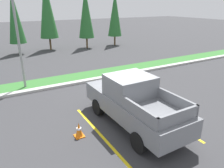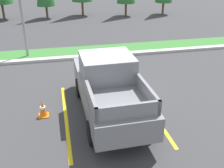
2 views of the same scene
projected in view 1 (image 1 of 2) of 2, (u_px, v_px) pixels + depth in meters
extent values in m
plane|color=#38383A|center=(124.00, 115.00, 9.93)|extent=(120.00, 120.00, 0.00)
cube|color=yellow|center=(100.00, 135.00, 8.45)|extent=(0.12, 4.80, 0.01)
cube|color=yellow|center=(161.00, 116.00, 9.88)|extent=(0.12, 4.80, 0.01)
cube|color=#B2B2AD|center=(83.00, 81.00, 13.98)|extent=(56.00, 0.40, 0.15)
cube|color=#387533|center=(77.00, 77.00, 14.89)|extent=(56.00, 1.80, 0.06)
cylinder|color=black|center=(98.00, 107.00, 9.88)|extent=(0.29, 0.76, 0.76)
cylinder|color=black|center=(129.00, 99.00, 10.69)|extent=(0.29, 0.76, 0.76)
cylinder|color=black|center=(140.00, 142.00, 7.38)|extent=(0.29, 0.76, 0.76)
cylinder|color=black|center=(175.00, 128.00, 8.19)|extent=(0.29, 0.76, 0.76)
cube|color=slate|center=(134.00, 106.00, 8.86)|extent=(1.99, 5.23, 0.76)
cube|color=slate|center=(130.00, 85.00, 8.82)|extent=(1.79, 1.63, 0.84)
cube|color=#2D3842|center=(119.00, 79.00, 9.46)|extent=(1.62, 0.09, 0.63)
cube|color=slate|center=(139.00, 112.00, 7.07)|extent=(0.13, 1.90, 0.44)
cube|color=slate|center=(176.00, 101.00, 7.88)|extent=(0.13, 1.90, 0.44)
cube|color=slate|center=(178.00, 117.00, 6.75)|extent=(1.80, 0.13, 0.44)
cube|color=silver|center=(104.00, 91.00, 11.00)|extent=(1.81, 0.19, 0.28)
cylinder|color=gray|center=(17.00, 30.00, 11.96)|extent=(0.14, 0.14, 6.91)
cylinder|color=brown|center=(19.00, 48.00, 21.74)|extent=(0.20, 0.20, 1.11)
cone|color=#28662D|center=(14.00, 17.00, 20.65)|extent=(1.60, 1.60, 5.04)
cylinder|color=brown|center=(50.00, 44.00, 23.62)|extent=(0.20, 0.20, 1.33)
cone|color=#28662D|center=(47.00, 8.00, 22.32)|extent=(1.92, 1.92, 6.04)
cylinder|color=brown|center=(87.00, 43.00, 24.64)|extent=(0.20, 0.20, 1.18)
cone|color=#28662D|center=(86.00, 13.00, 23.49)|extent=(1.71, 1.71, 5.38)
cylinder|color=brown|center=(115.00, 40.00, 26.35)|extent=(0.20, 0.20, 1.13)
cone|color=#28662D|center=(115.00, 14.00, 25.25)|extent=(1.63, 1.63, 5.13)
cube|color=orange|center=(79.00, 136.00, 8.33)|extent=(0.36, 0.36, 0.04)
cone|color=orange|center=(79.00, 129.00, 8.23)|extent=(0.28, 0.28, 0.56)
cylinder|color=white|center=(79.00, 129.00, 8.22)|extent=(0.19, 0.19, 0.07)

